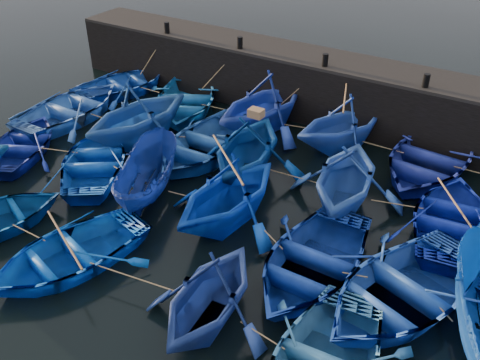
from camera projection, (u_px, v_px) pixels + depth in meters
The scene contains 29 objects.
ground at pixel (183, 249), 15.93m from camera, with size 120.00×120.00×0.00m, color black.
quay_wall at pixel (331, 90), 22.73m from camera, with size 26.00×2.50×2.50m, color black.
quay_top at pixel (334, 61), 22.02m from camera, with size 26.00×2.50×0.12m, color black.
bollard_0 at pixel (167, 28), 24.76m from camera, with size 0.24×0.24×0.50m, color black.
bollard_1 at pixel (240, 43), 22.99m from camera, with size 0.24×0.24×0.50m, color black.
bollard_2 at pixel (325, 60), 21.21m from camera, with size 0.24×0.24×0.50m, color black.
bollard_3 at pixel (426, 81), 19.43m from camera, with size 0.24×0.24×0.50m, color black.
boat_0 at pixel (124, 84), 25.26m from camera, with size 3.46×4.83×1.00m, color navy.
boat_1 at pixel (185, 99), 23.58m from camera, with size 3.90×5.45×1.13m, color #155893.
boat_2 at pixel (263, 103), 21.62m from camera, with size 4.15×4.82×2.53m, color #1C379E.
boat_3 at pixel (342, 123), 20.48m from camera, with size 3.60×4.18×2.20m, color blue.
boat_4 at pixel (429, 159), 19.22m from camera, with size 4.09×5.72×1.19m, color navy.
boat_6 at pixel (71, 107), 22.90m from camera, with size 3.87×5.41×1.12m, color #2955A5.
boat_7 at pixel (138, 113), 20.76m from camera, with size 4.21×4.89×2.57m, color #1B4A8D.
boat_8 at pixel (205, 143), 20.28m from camera, with size 3.86×5.40×1.12m, color #2156A5.
boat_9 at pixel (248, 146), 18.69m from camera, with size 4.00×4.64×2.44m, color navy.
boat_10 at pixel (347, 176), 17.18m from camera, with size 3.84×4.45×2.34m, color #2752B1.
boat_11 at pixel (453, 219), 16.35m from camera, with size 3.45×4.82×1.00m, color #0C1F99.
boat_13 at pixel (23, 144), 20.43m from camera, with size 3.12×4.36×0.91m, color navy.
boat_14 at pixel (96, 161), 19.29m from camera, with size 3.41×4.76×0.99m, color #0B42AC.
boat_15 at pixel (147, 176), 17.78m from camera, with size 1.60×4.26×1.65m, color navy.
boat_16 at pixel (228, 193), 16.34m from camera, with size 3.88×4.50×2.37m, color #0537C4.
boat_17 at pixel (312, 261), 14.69m from camera, with size 3.69×5.16×1.07m, color navy.
boat_18 at pixel (401, 290), 13.71m from camera, with size 3.94×5.50×1.14m, color blue.
boat_22 at pixel (67, 253), 15.02m from camera, with size 3.41×4.77×0.99m, color #0647C4.
boat_23 at pixel (209, 293), 12.98m from camera, with size 3.33×3.87×2.04m, color navy.
wooden_crate at pixel (256, 113), 17.81m from camera, with size 0.49×0.37×0.29m, color #986C42.
mooring_ropes at pixel (259, 152), 19.08m from camera, with size 18.21×11.86×2.10m.
loose_oars at pixel (282, 169), 16.59m from camera, with size 11.08×12.57×1.44m.
Camera 1 is at (7.93, -9.50, 10.38)m, focal length 40.00 mm.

